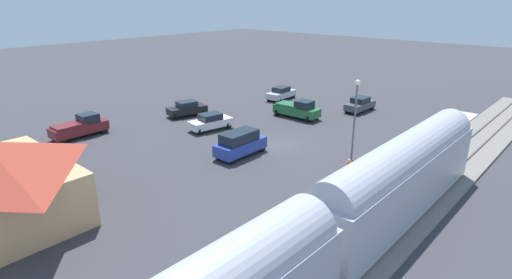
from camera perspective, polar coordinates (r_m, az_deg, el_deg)
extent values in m
plane|color=#38383D|center=(38.30, 2.77, -0.73)|extent=(200.00, 200.00, 0.00)
cube|color=slate|center=(32.08, 22.64, -6.32)|extent=(4.80, 70.00, 0.18)
cube|color=#59544C|center=(31.83, 23.89, -6.40)|extent=(0.10, 70.00, 0.12)
cube|color=#59544C|center=(32.22, 21.49, -5.75)|extent=(0.10, 70.00, 0.12)
cube|color=#B7B2A8|center=(33.35, 16.24, -4.44)|extent=(3.20, 46.00, 0.30)
cube|color=#ADB2BC|center=(27.10, 19.70, -5.90)|extent=(2.90, 17.86, 3.70)
cube|color=#19389E|center=(27.72, 16.85, -5.67)|extent=(0.04, 16.43, 0.36)
cylinder|color=#ADB2BC|center=(26.43, 20.12, -2.46)|extent=(2.75, 17.14, 2.76)
cube|color=#4C3323|center=(30.86, -25.49, -5.81)|extent=(1.10, 0.08, 2.10)
cylinder|color=#333338|center=(30.98, 12.79, -4.84)|extent=(0.22, 0.22, 0.85)
cylinder|color=#CC3F33|center=(30.69, 12.90, -3.59)|extent=(0.36, 0.36, 0.62)
sphere|color=tan|center=(30.53, 12.96, -2.85)|extent=(0.24, 0.24, 0.24)
cube|color=white|center=(42.60, -6.39, 2.31)|extent=(2.62, 4.76, 0.76)
cube|color=#19232D|center=(42.40, -6.42, 3.21)|extent=(1.98, 2.42, 0.64)
cylinder|color=black|center=(44.22, -5.04, 2.49)|extent=(0.22, 0.68, 0.68)
cylinder|color=black|center=(42.94, -3.88, 2.00)|extent=(0.22, 0.68, 0.68)
cylinder|color=black|center=(42.57, -8.88, 1.64)|extent=(0.22, 0.68, 0.68)
cylinder|color=black|center=(41.24, -7.79, 1.11)|extent=(0.22, 0.68, 0.68)
cube|color=black|center=(48.00, -9.65, 4.13)|extent=(2.89, 4.81, 0.76)
cube|color=#19232D|center=(47.82, -9.69, 4.94)|extent=(2.10, 2.49, 0.64)
cylinder|color=black|center=(49.49, -8.22, 4.22)|extent=(0.22, 0.68, 0.68)
cylinder|color=black|center=(48.10, -7.38, 3.81)|extent=(0.22, 0.68, 0.68)
cylinder|color=black|center=(48.17, -11.86, 3.58)|extent=(0.22, 0.68, 0.68)
cylinder|color=black|center=(46.75, -11.10, 3.14)|extent=(0.22, 0.68, 0.68)
cube|color=silver|center=(55.04, 3.55, 6.36)|extent=(2.08, 4.59, 0.76)
cube|color=#19232D|center=(54.88, 3.56, 7.07)|extent=(1.73, 2.24, 0.64)
cylinder|color=black|center=(56.93, 3.88, 6.40)|extent=(0.22, 0.68, 0.68)
cylinder|color=black|center=(56.05, 5.22, 6.16)|extent=(0.22, 0.68, 0.68)
cylinder|color=black|center=(54.25, 1.80, 5.77)|extent=(0.22, 0.68, 0.68)
cylinder|color=black|center=(53.33, 3.18, 5.51)|extent=(0.22, 0.68, 0.68)
cube|color=#283D9E|center=(35.47, -2.18, -0.96)|extent=(2.00, 4.92, 1.00)
cube|color=#19232D|center=(35.05, -2.37, 0.41)|extent=(1.75, 3.44, 0.88)
cylinder|color=black|center=(37.50, -1.13, -0.61)|extent=(0.22, 0.68, 0.68)
cylinder|color=black|center=(36.43, 0.87, -1.22)|extent=(0.22, 0.68, 0.68)
cylinder|color=black|center=(34.98, -5.34, -2.22)|extent=(0.22, 0.68, 0.68)
cylinder|color=black|center=(33.83, -3.32, -2.94)|extent=(0.22, 0.68, 0.68)
cube|color=#236638|center=(46.82, 5.71, 4.08)|extent=(5.47, 2.15, 0.92)
cube|color=#19232D|center=(46.05, 6.80, 4.91)|extent=(1.79, 1.79, 0.84)
cylinder|color=black|center=(46.54, 8.48, 3.27)|extent=(0.22, 0.76, 0.76)
cylinder|color=black|center=(45.13, 7.32, 2.81)|extent=(0.22, 0.76, 0.76)
cylinder|color=black|center=(48.81, 4.18, 4.21)|extent=(0.22, 0.76, 0.76)
cylinder|color=black|center=(47.47, 2.96, 3.79)|extent=(0.22, 0.76, 0.76)
cube|color=#236638|center=(47.20, 4.78, 4.94)|extent=(3.03, 1.97, 0.20)
cube|color=#47494F|center=(50.86, 14.37, 4.67)|extent=(1.93, 4.53, 0.76)
cube|color=#19232D|center=(50.69, 14.44, 5.43)|extent=(1.66, 2.19, 0.64)
cylinder|color=black|center=(49.14, 14.18, 3.71)|extent=(0.22, 0.68, 0.68)
cylinder|color=black|center=(49.90, 12.58, 4.08)|extent=(0.22, 0.68, 0.68)
cylinder|color=black|center=(52.06, 16.02, 4.42)|extent=(0.22, 0.68, 0.68)
cylinder|color=black|center=(52.77, 14.49, 4.76)|extent=(0.22, 0.68, 0.68)
cube|color=maroon|center=(43.83, -23.56, 1.42)|extent=(2.01, 5.42, 0.92)
cube|color=#19232D|center=(44.00, -22.53, 2.83)|extent=(1.74, 1.74, 0.84)
cylinder|color=black|center=(45.58, -21.56, 1.74)|extent=(0.22, 0.76, 0.76)
cylinder|color=black|center=(44.11, -20.51, 1.30)|extent=(0.22, 0.76, 0.76)
cylinder|color=black|center=(43.93, -26.47, 0.39)|extent=(0.22, 0.76, 0.76)
cylinder|color=black|center=(42.40, -25.55, -0.11)|extent=(0.22, 0.76, 0.76)
cube|color=maroon|center=(43.31, -24.77, 1.82)|extent=(1.89, 2.99, 0.20)
cylinder|color=#515156|center=(34.63, 13.63, 2.21)|extent=(0.16, 0.16, 6.53)
sphere|color=#EAE5C6|center=(33.80, 14.10, 7.79)|extent=(0.44, 0.44, 0.44)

